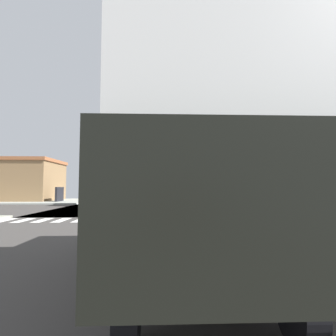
# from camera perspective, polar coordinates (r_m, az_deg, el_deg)

# --- Properties ---
(ground) EXTENTS (90.00, 90.00, 0.05)m
(ground) POSITION_cam_1_polar(r_m,az_deg,el_deg) (22.19, -5.87, -8.70)
(ground) COLOR #3F3B39
(sidewalk_corner_ne) EXTENTS (12.00, 12.00, 0.14)m
(sidewalk_corner_ne) POSITION_cam_1_polar(r_m,az_deg,el_deg) (36.05, 16.66, -6.63)
(sidewalk_corner_ne) COLOR #A09B91
(sidewalk_corner_ne) RESTS_ON ground
(sidewalk_corner_nw) EXTENTS (12.00, 12.00, 0.14)m
(sidewalk_corner_nw) POSITION_cam_1_polar(r_m,az_deg,el_deg) (37.02, -25.28, -6.34)
(sidewalk_corner_nw) COLOR #999E95
(sidewalk_corner_nw) RESTS_ON ground
(crosswalk_near) EXTENTS (13.50, 2.00, 0.01)m
(crosswalk_near) POSITION_cam_1_polar(r_m,az_deg,el_deg) (14.97, -8.60, -10.78)
(crosswalk_near) COLOR white
(crosswalk_near) RESTS_ON ground
(crosswalk_far) EXTENTS (13.50, 2.00, 0.01)m
(crosswalk_far) POSITION_cam_1_polar(r_m,az_deg,el_deg) (29.48, -5.47, -7.51)
(crosswalk_far) COLOR white
(crosswalk_far) RESTS_ON ground
(traffic_signal_mast) EXTENTS (6.56, 0.55, 6.91)m
(traffic_signal_mast) POSITION_cam_1_polar(r_m,az_deg,el_deg) (29.61, 6.82, 2.39)
(traffic_signal_mast) COLOR gray
(traffic_signal_mast) RESTS_ON ground
(street_lamp) EXTENTS (1.78, 0.32, 7.65)m
(street_lamp) POSITION_cam_1_polar(r_m,az_deg,el_deg) (40.17, 6.48, -0.04)
(street_lamp) COLOR gray
(street_lamp) RESTS_ON ground
(bank_building) EXTENTS (13.87, 7.98, 5.29)m
(bank_building) POSITION_cam_1_polar(r_m,az_deg,el_deg) (39.76, -30.82, -2.25)
(bank_building) COLOR #92704A
(bank_building) RESTS_ON ground
(pickup_nearside_1) EXTENTS (5.10, 2.00, 2.35)m
(pickup_nearside_1) POSITION_cam_1_polar(r_m,az_deg,el_deg) (29.60, 27.98, -4.54)
(pickup_nearside_1) COLOR black
(pickup_nearside_1) RESTS_ON ground
(box_truck_trailing_1) EXTENTS (2.40, 7.20, 4.85)m
(box_truck_trailing_1) POSITION_cam_1_polar(r_m,az_deg,el_deg) (5.41, 4.57, 4.56)
(box_truck_trailing_1) COLOR black
(box_truck_trailing_1) RESTS_ON ground
(box_truck_middle_2) EXTENTS (7.20, 2.40, 4.85)m
(box_truck_middle_2) POSITION_cam_1_polar(r_m,az_deg,el_deg) (25.74, -8.49, -2.28)
(box_truck_middle_2) COLOR black
(box_truck_middle_2) RESTS_ON ground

